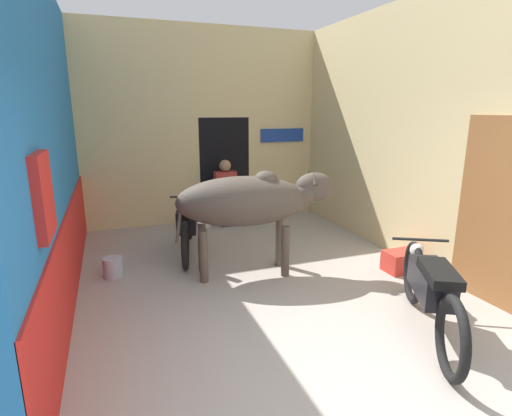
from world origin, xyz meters
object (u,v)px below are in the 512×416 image
(bucket, at_px, (113,267))
(shopkeeper_seated, at_px, (226,191))
(cow, at_px, (250,201))
(plastic_stool, at_px, (205,215))
(motorcycle_near, at_px, (430,289))
(motorcycle_far, at_px, (187,224))
(crate, at_px, (401,261))

(bucket, bearing_deg, shopkeeper_seated, 41.69)
(cow, xyz_separation_m, plastic_stool, (-0.07, 2.39, -0.78))
(motorcycle_near, distance_m, bucket, 3.85)
(motorcycle_near, bearing_deg, plastic_stool, 105.43)
(bucket, bearing_deg, motorcycle_far, 28.09)
(shopkeeper_seated, distance_m, plastic_stool, 0.60)
(motorcycle_far, relative_size, shopkeeper_seated, 1.59)
(crate, relative_size, bucket, 1.69)
(cow, xyz_separation_m, motorcycle_near, (1.14, -2.02, -0.53))
(motorcycle_near, height_order, bucket, motorcycle_near)
(cow, relative_size, crate, 4.88)
(motorcycle_near, relative_size, plastic_stool, 4.54)
(shopkeeper_seated, distance_m, crate, 3.46)
(cow, relative_size, plastic_stool, 5.26)
(plastic_stool, height_order, crate, plastic_stool)
(crate, bearing_deg, plastic_stool, 123.53)
(motorcycle_near, relative_size, crate, 4.21)
(motorcycle_far, bearing_deg, shopkeeper_seated, 52.23)
(crate, bearing_deg, shopkeeper_seated, 117.93)
(motorcycle_near, bearing_deg, crate, 59.30)
(cow, distance_m, plastic_stool, 2.51)
(motorcycle_near, relative_size, motorcycle_far, 0.94)
(shopkeeper_seated, distance_m, bucket, 2.85)
(cow, bearing_deg, bucket, 164.03)
(cow, height_order, shopkeeper_seated, cow)
(motorcycle_far, relative_size, plastic_stool, 4.84)
(motorcycle_far, bearing_deg, crate, -34.07)
(motorcycle_near, distance_m, shopkeeper_seated, 4.46)
(motorcycle_near, distance_m, motorcycle_far, 3.59)
(motorcycle_far, xyz_separation_m, bucket, (-1.11, -0.59, -0.32))
(shopkeeper_seated, xyz_separation_m, bucket, (-2.09, -1.87, -0.52))
(cow, xyz_separation_m, shopkeeper_seated, (0.34, 2.37, -0.35))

